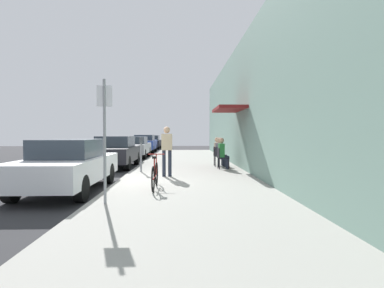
{
  "coord_description": "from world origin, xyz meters",
  "views": [
    {
      "loc": [
        2.01,
        -9.86,
        1.59
      ],
      "look_at": [
        2.59,
        7.74,
        0.99
      ],
      "focal_mm": 29.23,
      "sensor_mm": 36.0,
      "label": 1
    }
  ],
  "objects_px": {
    "seated_patron_2": "(218,150)",
    "pedestrian_standing": "(167,147)",
    "parked_car_0": "(68,165)",
    "cafe_chair_1": "(219,155)",
    "street_sign": "(105,131)",
    "parked_car_4": "(152,142)",
    "parked_car_1": "(115,151)",
    "parked_car_2": "(134,147)",
    "bicycle_0": "(155,175)",
    "cafe_chair_0": "(221,157)",
    "parked_car_3": "(145,143)",
    "parking_meter": "(141,152)",
    "cafe_chair_2": "(217,154)",
    "seated_patron_0": "(223,152)",
    "seated_patron_1": "(220,151)"
  },
  "relations": [
    {
      "from": "parking_meter",
      "to": "seated_patron_2",
      "type": "xyz_separation_m",
      "value": [
        3.26,
        2.45,
        -0.07
      ]
    },
    {
      "from": "seated_patron_2",
      "to": "seated_patron_0",
      "type": "bearing_deg",
      "value": -90.02
    },
    {
      "from": "parked_car_2",
      "to": "pedestrian_standing",
      "type": "distance_m",
      "value": 10.25
    },
    {
      "from": "parked_car_4",
      "to": "seated_patron_0",
      "type": "distance_m",
      "value": 20.02
    },
    {
      "from": "seated_patron_0",
      "to": "parked_car_4",
      "type": "bearing_deg",
      "value": 103.91
    },
    {
      "from": "cafe_chair_0",
      "to": "cafe_chair_1",
      "type": "bearing_deg",
      "value": 89.72
    },
    {
      "from": "cafe_chair_0",
      "to": "street_sign",
      "type": "bearing_deg",
      "value": -117.41
    },
    {
      "from": "parked_car_0",
      "to": "seated_patron_1",
      "type": "relative_size",
      "value": 3.41
    },
    {
      "from": "cafe_chair_2",
      "to": "cafe_chair_1",
      "type": "bearing_deg",
      "value": -89.88
    },
    {
      "from": "parking_meter",
      "to": "parked_car_2",
      "type": "bearing_deg",
      "value": 100.26
    },
    {
      "from": "seated_patron_2",
      "to": "pedestrian_standing",
      "type": "bearing_deg",
      "value": -120.2
    },
    {
      "from": "parked_car_1",
      "to": "seated_patron_2",
      "type": "distance_m",
      "value": 4.82
    },
    {
      "from": "street_sign",
      "to": "bicycle_0",
      "type": "height_order",
      "value": "street_sign"
    },
    {
      "from": "street_sign",
      "to": "pedestrian_standing",
      "type": "distance_m",
      "value": 4.25
    },
    {
      "from": "parked_car_1",
      "to": "parked_car_4",
      "type": "xyz_separation_m",
      "value": [
        0.0,
        17.56,
        -0.03
      ]
    },
    {
      "from": "parked_car_1",
      "to": "seated_patron_2",
      "type": "bearing_deg",
      "value": -3.43
    },
    {
      "from": "parking_meter",
      "to": "cafe_chair_2",
      "type": "relative_size",
      "value": 1.52
    },
    {
      "from": "parked_car_0",
      "to": "cafe_chair_1",
      "type": "bearing_deg",
      "value": 46.29
    },
    {
      "from": "parked_car_2",
      "to": "seated_patron_0",
      "type": "height_order",
      "value": "seated_patron_0"
    },
    {
      "from": "seated_patron_1",
      "to": "parked_car_3",
      "type": "bearing_deg",
      "value": 110.88
    },
    {
      "from": "cafe_chair_0",
      "to": "seated_patron_2",
      "type": "bearing_deg",
      "value": 87.82
    },
    {
      "from": "seated_patron_0",
      "to": "seated_patron_2",
      "type": "xyz_separation_m",
      "value": [
        0.0,
        1.59,
        0.0
      ]
    },
    {
      "from": "parked_car_4",
      "to": "cafe_chair_0",
      "type": "bearing_deg",
      "value": -76.26
    },
    {
      "from": "cafe_chair_0",
      "to": "pedestrian_standing",
      "type": "distance_m",
      "value": 3.11
    },
    {
      "from": "cafe_chair_1",
      "to": "pedestrian_standing",
      "type": "xyz_separation_m",
      "value": [
        -2.15,
        -2.96,
        0.5
      ]
    },
    {
      "from": "parked_car_4",
      "to": "cafe_chair_2",
      "type": "height_order",
      "value": "parked_car_4"
    },
    {
      "from": "parked_car_1",
      "to": "parked_car_3",
      "type": "relative_size",
      "value": 1.0
    },
    {
      "from": "seated_patron_0",
      "to": "cafe_chair_2",
      "type": "distance_m",
      "value": 1.61
    },
    {
      "from": "cafe_chair_0",
      "to": "seated_patron_2",
      "type": "xyz_separation_m",
      "value": [
        0.06,
        1.59,
        0.19
      ]
    },
    {
      "from": "bicycle_0",
      "to": "cafe_chair_0",
      "type": "height_order",
      "value": "bicycle_0"
    },
    {
      "from": "parked_car_4",
      "to": "seated_patron_2",
      "type": "relative_size",
      "value": 3.41
    },
    {
      "from": "parked_car_2",
      "to": "cafe_chair_1",
      "type": "xyz_separation_m",
      "value": [
        4.76,
        -6.94,
        -0.1
      ]
    },
    {
      "from": "parked_car_2",
      "to": "pedestrian_standing",
      "type": "height_order",
      "value": "pedestrian_standing"
    },
    {
      "from": "parked_car_2",
      "to": "pedestrian_standing",
      "type": "relative_size",
      "value": 2.59
    },
    {
      "from": "parked_car_2",
      "to": "parking_meter",
      "type": "bearing_deg",
      "value": -79.74
    },
    {
      "from": "cafe_chair_2",
      "to": "parked_car_0",
      "type": "bearing_deg",
      "value": -129.23
    },
    {
      "from": "parked_car_3",
      "to": "seated_patron_2",
      "type": "xyz_separation_m",
      "value": [
        4.81,
        -11.8,
        0.05
      ]
    },
    {
      "from": "street_sign",
      "to": "seated_patron_1",
      "type": "bearing_deg",
      "value": 64.82
    },
    {
      "from": "street_sign",
      "to": "pedestrian_standing",
      "type": "xyz_separation_m",
      "value": [
        1.11,
        4.07,
        -0.52
      ]
    },
    {
      "from": "parking_meter",
      "to": "cafe_chair_0",
      "type": "distance_m",
      "value": 3.33
    },
    {
      "from": "cafe_chair_0",
      "to": "cafe_chair_1",
      "type": "distance_m",
      "value": 0.76
    },
    {
      "from": "parked_car_1",
      "to": "seated_patron_2",
      "type": "height_order",
      "value": "parked_car_1"
    },
    {
      "from": "parked_car_0",
      "to": "parked_car_2",
      "type": "relative_size",
      "value": 1.0
    },
    {
      "from": "parked_car_0",
      "to": "seated_patron_2",
      "type": "height_order",
      "value": "parked_car_0"
    },
    {
      "from": "parked_car_0",
      "to": "bicycle_0",
      "type": "distance_m",
      "value": 2.43
    },
    {
      "from": "bicycle_0",
      "to": "parked_car_1",
      "type": "bearing_deg",
      "value": 110.43
    },
    {
      "from": "parked_car_3",
      "to": "seated_patron_2",
      "type": "relative_size",
      "value": 3.41
    },
    {
      "from": "parked_car_1",
      "to": "parked_car_2",
      "type": "bearing_deg",
      "value": 90.0
    },
    {
      "from": "seated_patron_0",
      "to": "pedestrian_standing",
      "type": "xyz_separation_m",
      "value": [
        -2.21,
        -2.2,
        0.3
      ]
    },
    {
      "from": "parked_car_4",
      "to": "parking_meter",
      "type": "distance_m",
      "value": 20.36
    }
  ]
}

